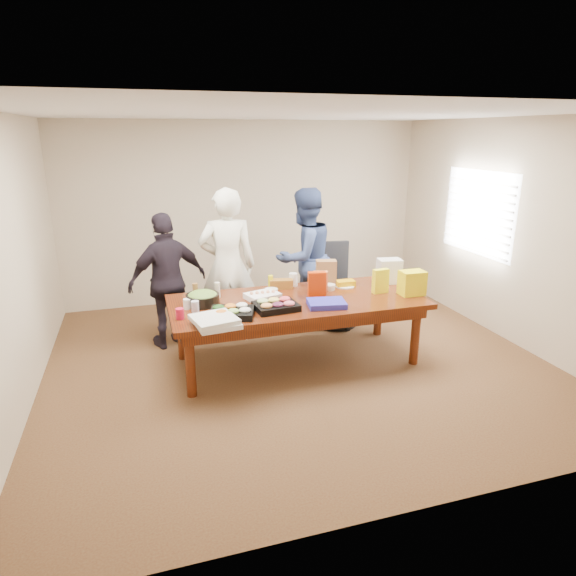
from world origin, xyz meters
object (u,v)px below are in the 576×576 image
object	(u,v)px
office_chair	(337,288)
person_center	(228,266)
conference_table	(297,331)
salad_bowl	(203,299)
person_right	(304,258)
sheet_cake	(263,296)

from	to	relation	value
office_chair	person_center	size ratio (longest dim) A/B	0.56
conference_table	salad_bowl	world-z (taller)	salad_bowl
person_right	salad_bowl	xyz separation A→B (m)	(-1.48, -0.98, -0.12)
office_chair	person_right	distance (m)	0.59
person_right	office_chair	bearing A→B (deg)	127.91
conference_table	person_center	xyz separation A→B (m)	(-0.61, 0.88, 0.58)
salad_bowl	conference_table	bearing A→B (deg)	-7.20
conference_table	sheet_cake	world-z (taller)	sheet_cake
conference_table	sheet_cake	distance (m)	0.56
person_center	salad_bowl	distance (m)	0.87
conference_table	office_chair	xyz separation A→B (m)	(0.86, 0.90, 0.16)
office_chair	person_center	world-z (taller)	person_center
conference_table	salad_bowl	size ratio (longest dim) A/B	7.83
person_center	sheet_cake	xyz separation A→B (m)	(0.25, -0.75, -0.17)
conference_table	office_chair	world-z (taller)	office_chair
office_chair	sheet_cake	xyz separation A→B (m)	(-1.22, -0.77, 0.24)
person_center	salad_bowl	size ratio (longest dim) A/B	5.35
conference_table	sheet_cake	bearing A→B (deg)	159.69
conference_table	salad_bowl	bearing A→B (deg)	172.80
sheet_cake	salad_bowl	world-z (taller)	salad_bowl
sheet_cake	salad_bowl	distance (m)	0.66
sheet_cake	conference_table	bearing A→B (deg)	-37.52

